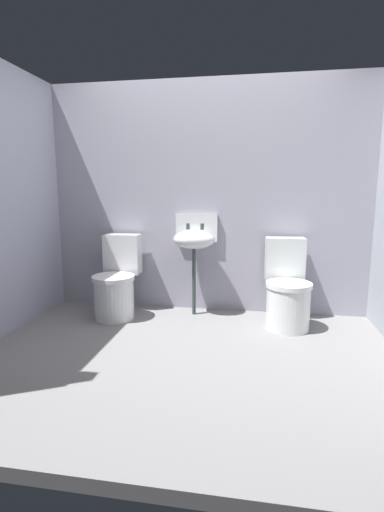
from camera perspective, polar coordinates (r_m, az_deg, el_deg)
The scene contains 5 objects.
ground_plane at distance 2.94m, azimuth -0.93°, elevation -15.31°, with size 3.57×2.60×0.08m, color slate.
wall_back at distance 3.80m, azimuth 2.24°, elevation 8.77°, with size 3.57×0.10×2.27m, color #9C9AAB.
toilet_left at distance 3.72m, azimuth -11.43°, elevation -4.15°, with size 0.41×0.60×0.78m.
toilet_right at distance 3.49m, azimuth 14.31°, elevation -5.18°, with size 0.43×0.61×0.78m.
sink at distance 3.63m, azimuth 0.37°, elevation 2.66°, with size 0.42×0.35×0.99m.
Camera 1 is at (0.49, -2.61, 1.21)m, focal length 26.19 mm.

